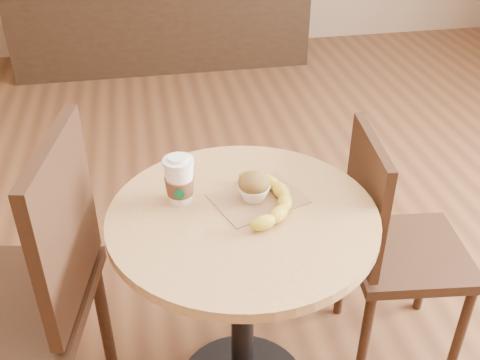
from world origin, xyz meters
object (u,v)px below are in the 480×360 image
at_px(cafe_table, 243,270).
at_px(muffin, 254,186).
at_px(coffee_cup, 180,181).
at_px(banana, 269,197).
at_px(chair_left, 31,288).
at_px(chair_right, 392,243).

relative_size(cafe_table, muffin, 8.27).
bearing_deg(coffee_cup, banana, -7.63).
xyz_separation_m(chair_left, banana, (0.66, 0.00, 0.22)).
xyz_separation_m(chair_right, banana, (-0.44, -0.09, 0.30)).
bearing_deg(chair_left, chair_right, 105.84).
xyz_separation_m(cafe_table, chair_left, (-0.59, 0.02, 0.01)).
relative_size(chair_left, muffin, 11.17).
xyz_separation_m(chair_left, coffee_cup, (0.43, 0.07, 0.26)).
distance_m(chair_left, coffee_cup, 0.50).
distance_m(chair_right, banana, 0.54).
height_order(chair_left, coffee_cup, chair_left).
distance_m(coffee_cup, banana, 0.25).
bearing_deg(chair_right, muffin, 103.29).
bearing_deg(coffee_cup, muffin, -1.78).
distance_m(cafe_table, banana, 0.24).
height_order(cafe_table, muffin, muffin).
bearing_deg(banana, coffee_cup, 173.66).
relative_size(cafe_table, chair_right, 0.87).
distance_m(chair_right, coffee_cup, 0.76).
bearing_deg(chair_left, muffin, 104.28).
bearing_deg(chair_left, banana, 101.46).
distance_m(cafe_table, chair_right, 0.54).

